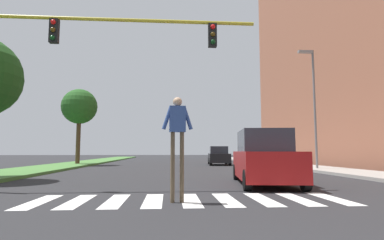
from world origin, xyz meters
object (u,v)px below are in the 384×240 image
at_px(pedestrian_performer, 177,132).
at_px(traffic_light_gantry, 53,52).
at_px(tree_far, 79,107).
at_px(suv_crossing, 264,158).
at_px(sedan_midblock, 219,156).
at_px(street_lamp_right, 313,97).

bearing_deg(pedestrian_performer, traffic_light_gantry, 145.87).
relative_size(tree_far, suv_crossing, 1.33).
bearing_deg(suv_crossing, traffic_light_gantry, -171.60).
bearing_deg(suv_crossing, tree_far, 125.02).
bearing_deg(suv_crossing, sedan_midblock, 86.70).
distance_m(traffic_light_gantry, suv_crossing, 8.09).
bearing_deg(traffic_light_gantry, sedan_midblock, 64.48).
bearing_deg(suv_crossing, pedestrian_performer, -131.16).
bearing_deg(street_lamp_right, tree_far, 153.41).
height_order(tree_far, suv_crossing, tree_far).
height_order(street_lamp_right, pedestrian_performer, street_lamp_right).
bearing_deg(traffic_light_gantry, street_lamp_right, 33.95).
bearing_deg(traffic_light_gantry, suv_crossing, 8.40).
distance_m(tree_far, street_lamp_right, 18.82).
bearing_deg(sedan_midblock, suv_crossing, -93.30).
xyz_separation_m(pedestrian_performer, sedan_midblock, (4.20, 19.78, -0.91)).
distance_m(traffic_light_gantry, pedestrian_performer, 5.50).
xyz_separation_m(traffic_light_gantry, suv_crossing, (7.24, 1.07, -3.46)).
relative_size(street_lamp_right, pedestrian_performer, 3.01).
height_order(traffic_light_gantry, suv_crossing, traffic_light_gantry).
distance_m(pedestrian_performer, sedan_midblock, 20.24).
relative_size(suv_crossing, sedan_midblock, 1.14).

